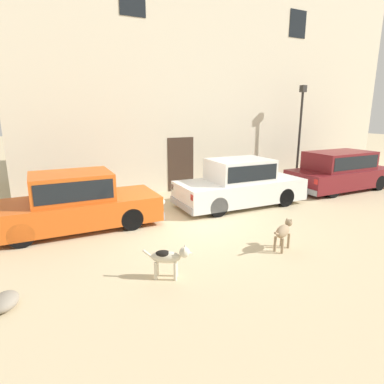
% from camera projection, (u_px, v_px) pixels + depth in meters
% --- Properties ---
extents(ground_plane, '(80.00, 80.00, 0.00)m').
position_uv_depth(ground_plane, '(190.00, 226.00, 8.97)').
color(ground_plane, '#CCB78E').
extents(parked_sedan_nearest, '(4.55, 1.78, 1.53)m').
position_uv_depth(parked_sedan_nearest, '(74.00, 202.00, 8.60)').
color(parked_sedan_nearest, '#D15619').
rests_on(parked_sedan_nearest, ground_plane).
extents(parked_sedan_second, '(4.46, 1.83, 1.56)m').
position_uv_depth(parked_sedan_second, '(240.00, 183.00, 10.77)').
color(parked_sedan_second, silver).
rests_on(parked_sedan_second, ground_plane).
extents(parked_sedan_third, '(4.49, 1.79, 1.55)m').
position_uv_depth(parked_sedan_third, '(340.00, 170.00, 12.91)').
color(parked_sedan_third, maroon).
rests_on(parked_sedan_third, ground_plane).
extents(apartment_block, '(17.11, 5.53, 9.95)m').
position_uv_depth(apartment_block, '(205.00, 70.00, 15.32)').
color(apartment_block, beige).
rests_on(apartment_block, ground_plane).
extents(stray_dog_spotted, '(0.87, 0.56, 0.67)m').
position_uv_depth(stray_dog_spotted, '(169.00, 257.00, 6.06)').
color(stray_dog_spotted, beige).
rests_on(stray_dog_spotted, ground_plane).
extents(stray_dog_tan, '(0.87, 0.48, 0.67)m').
position_uv_depth(stray_dog_tan, '(283.00, 231.00, 7.35)').
color(stray_dog_tan, '#997F60').
rests_on(stray_dog_tan, ground_plane).
extents(street_lamp, '(0.22, 0.22, 4.15)m').
position_uv_depth(street_lamp, '(301.00, 122.00, 13.90)').
color(street_lamp, '#2D2B28').
rests_on(street_lamp, ground_plane).
extents(rubble_pile, '(0.57, 0.66, 0.25)m').
position_uv_depth(rubble_pile, '(5.00, 302.00, 5.17)').
color(rubble_pile, gray).
rests_on(rubble_pile, ground_plane).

